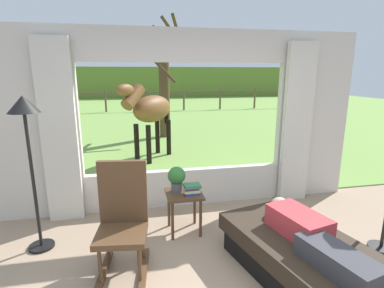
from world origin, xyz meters
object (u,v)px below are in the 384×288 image
at_px(rocking_chair, 123,219).
at_px(recliner_sofa, 304,260).
at_px(horse, 150,110).
at_px(reclining_person, 310,234).
at_px(side_table, 184,200).
at_px(book_stack, 192,189).
at_px(pasture_tree, 164,80).
at_px(potted_plant, 177,178).
at_px(floor_lamp_left, 26,128).

bearing_deg(rocking_chair, recliner_sofa, -10.16).
bearing_deg(horse, reclining_person, 142.27).
relative_size(side_table, book_stack, 2.57).
distance_m(side_table, pasture_tree, 5.92).
xyz_separation_m(rocking_chair, horse, (0.55, 3.91, 0.61)).
distance_m(side_table, horse, 3.40).
height_order(horse, pasture_tree, pasture_tree).
xyz_separation_m(recliner_sofa, pasture_tree, (-0.53, 6.89, 1.52)).
relative_size(reclining_person, rocking_chair, 1.27).
relative_size(potted_plant, horse, 0.18).
distance_m(side_table, potted_plant, 0.29).
distance_m(recliner_sofa, rocking_chair, 1.80).
bearing_deg(book_stack, side_table, 143.80).
distance_m(recliner_sofa, book_stack, 1.43).
height_order(rocking_chair, book_stack, rocking_chair).
bearing_deg(reclining_person, pasture_tree, 81.01).
xyz_separation_m(floor_lamp_left, horse, (1.51, 3.34, -0.25)).
distance_m(reclining_person, book_stack, 1.42).
distance_m(potted_plant, horse, 3.29).
relative_size(reclining_person, book_stack, 7.04).
xyz_separation_m(reclining_person, rocking_chair, (-1.69, 0.58, 0.02)).
xyz_separation_m(rocking_chair, side_table, (0.72, 0.60, -0.12)).
height_order(recliner_sofa, book_stack, book_stack).
bearing_deg(book_stack, rocking_chair, -146.63).
distance_m(rocking_chair, book_stack, 0.97).
distance_m(reclining_person, potted_plant, 1.63).
bearing_deg(pasture_tree, book_stack, -93.39).
height_order(rocking_chair, side_table, rocking_chair).
relative_size(rocking_chair, side_table, 2.15).
height_order(book_stack, pasture_tree, pasture_tree).
bearing_deg(pasture_tree, rocking_chair, -100.30).
height_order(side_table, floor_lamp_left, floor_lamp_left).
distance_m(floor_lamp_left, pasture_tree, 6.17).
height_order(side_table, potted_plant, potted_plant).
bearing_deg(reclining_person, rocking_chair, 147.56).
distance_m(book_stack, pasture_tree, 5.95).
height_order(book_stack, horse, horse).
bearing_deg(potted_plant, floor_lamp_left, -176.81).
bearing_deg(book_stack, potted_plant, 143.48).
relative_size(reclining_person, potted_plant, 4.46).
bearing_deg(floor_lamp_left, book_stack, -1.13).
bearing_deg(rocking_chair, potted_plant, 53.02).
xyz_separation_m(side_table, pasture_tree, (0.43, 5.76, 1.31)).
relative_size(horse, pasture_tree, 0.49).
relative_size(floor_lamp_left, pasture_tree, 0.50).
bearing_deg(reclining_person, potted_plant, 116.68).
bearing_deg(horse, side_table, 131.06).
xyz_separation_m(recliner_sofa, horse, (-1.13, 4.45, 0.94)).
distance_m(potted_plant, book_stack, 0.24).
relative_size(side_table, horse, 0.30).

